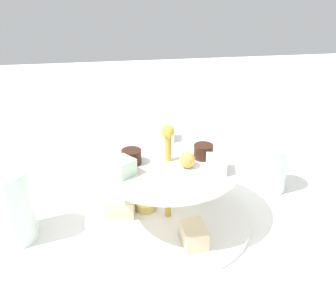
{
  "coord_description": "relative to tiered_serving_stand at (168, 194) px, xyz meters",
  "views": [
    {
      "loc": [
        0.08,
        0.51,
        0.38
      ],
      "look_at": [
        0.0,
        0.0,
        0.14
      ],
      "focal_mm": 40.32,
      "sensor_mm": 36.0,
      "label": 1
    }
  ],
  "objects": [
    {
      "name": "ground_plane",
      "position": [
        -0.0,
        0.0,
        -0.05
      ],
      "size": [
        2.4,
        2.4,
        0.0
      ],
      "primitive_type": "plane",
      "color": "white"
    },
    {
      "name": "tiered_serving_stand",
      "position": [
        0.0,
        0.0,
        0.0
      ],
      "size": [
        0.27,
        0.27,
        0.17
      ],
      "color": "white",
      "rests_on": "ground_plane"
    },
    {
      "name": "water_glass_tall_right",
      "position": [
        0.24,
        0.01,
        0.01
      ],
      "size": [
        0.07,
        0.07,
        0.12
      ],
      "primitive_type": "cylinder",
      "color": "silver",
      "rests_on": "ground_plane"
    },
    {
      "name": "water_glass_short_left",
      "position": [
        -0.19,
        0.15,
        -0.01
      ],
      "size": [
        0.06,
        0.06,
        0.08
      ],
      "primitive_type": "cylinder",
      "color": "silver",
      "rests_on": "ground_plane"
    },
    {
      "name": "butter_knife_left",
      "position": [
        0.06,
        -0.28,
        -0.05
      ],
      "size": [
        0.17,
        0.01,
        0.0
      ],
      "primitive_type": "cube",
      "rotation": [
        0.0,
        0.0,
        6.28
      ],
      "color": "silver",
      "rests_on": "ground_plane"
    },
    {
      "name": "water_glass_mid_back",
      "position": [
        -0.2,
        -0.07,
        -0.01
      ],
      "size": [
        0.06,
        0.06,
        0.09
      ],
      "primitive_type": "cylinder",
      "color": "silver",
      "rests_on": "ground_plane"
    }
  ]
}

